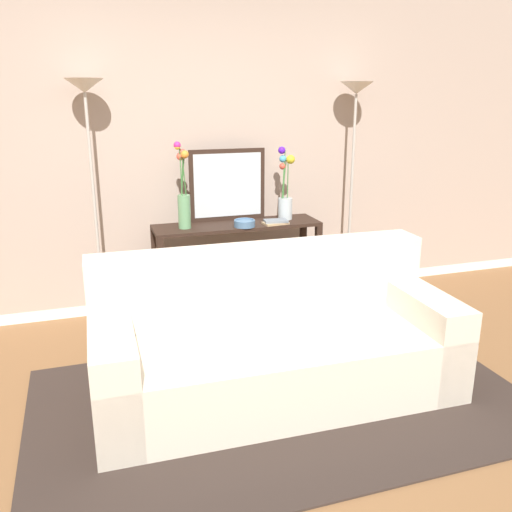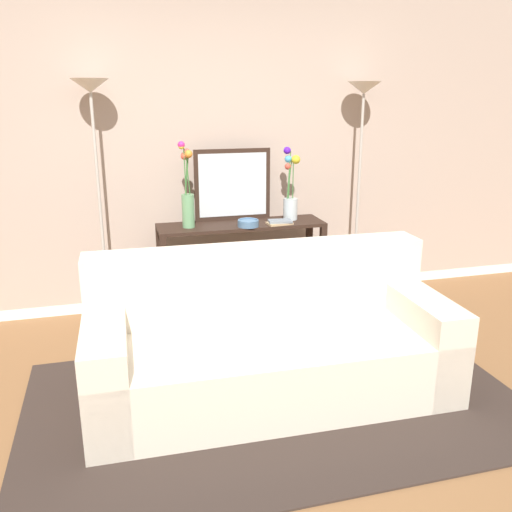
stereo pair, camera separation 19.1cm
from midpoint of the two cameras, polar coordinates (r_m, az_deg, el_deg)
ground_plane at (r=3.15m, az=2.87°, el=-18.68°), size 16.00×16.00×0.02m
back_wall at (r=4.69m, az=-5.17°, el=11.05°), size 12.00×0.15×2.71m
area_rug at (r=3.43m, az=3.71°, el=-15.06°), size 2.97×1.75×0.01m
couch at (r=3.42m, az=2.95°, el=-9.32°), size 2.20×0.96×0.88m
console_table at (r=4.54m, az=-0.33°, el=0.54°), size 1.37×0.38×0.78m
floor_lamp_left at (r=4.31m, az=-15.36°, el=12.03°), size 0.28×0.28×1.91m
floor_lamp_right at (r=4.83m, az=12.15°, el=12.60°), size 0.28×0.28×1.90m
wall_mirror at (r=4.57m, az=-1.25°, el=7.46°), size 0.64×0.02×0.59m
vase_tall_flowers at (r=4.33m, az=-5.94°, el=6.33°), size 0.11×0.13×0.68m
vase_short_flowers at (r=4.61m, az=4.83°, el=6.39°), size 0.13×0.13×0.61m
fruit_bowl at (r=4.37m, az=0.43°, el=3.47°), size 0.17×0.17×0.06m
book_stack at (r=4.46m, az=3.73°, el=3.54°), size 0.21×0.15×0.03m
book_row_under_console at (r=4.63m, az=-5.25°, el=-5.68°), size 0.29×0.18×0.12m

